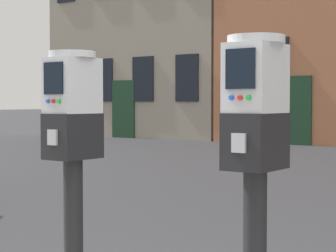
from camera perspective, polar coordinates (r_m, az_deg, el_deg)
The scene contains 2 objects.
parking_meter_near_kerb at distance 2.80m, azimuth -9.07°, elevation -1.85°, with size 0.23×0.26×1.40m.
parking_meter_twin_adjacent at distance 2.27m, azimuth 8.32°, elevation -2.56°, with size 0.23×0.26×1.42m.
Camera 1 is at (1.05, -2.26, 1.31)m, focal length 63.94 mm.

